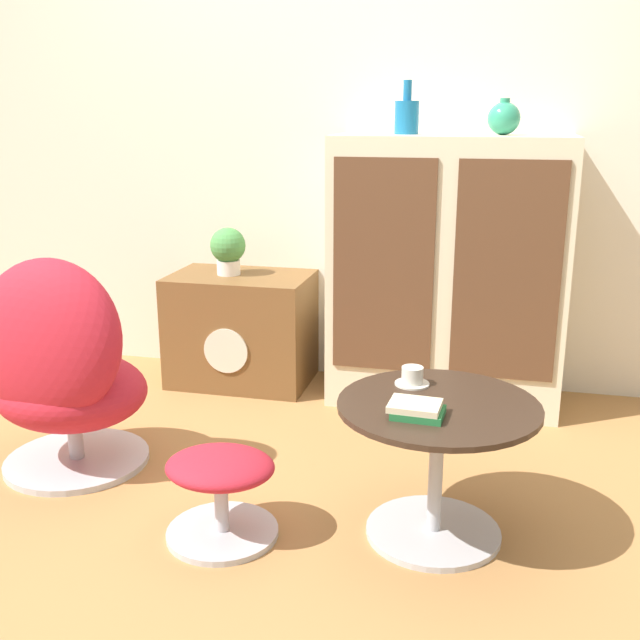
{
  "coord_description": "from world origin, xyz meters",
  "views": [
    {
      "loc": [
        0.83,
        -2.05,
        1.3
      ],
      "look_at": [
        0.21,
        0.53,
        0.55
      ],
      "focal_mm": 42.0,
      "sensor_mm": 36.0,
      "label": 1
    }
  ],
  "objects_px": {
    "ottoman": "(221,482)",
    "vase_leftmost": "(407,116)",
    "sideboard": "(447,273)",
    "tv_console": "(242,329)",
    "potted_plant": "(228,249)",
    "egg_chair": "(60,370)",
    "vase_inner_left": "(504,118)",
    "coffee_table": "(437,452)",
    "teacup": "(412,377)",
    "book_stack": "(417,409)"
  },
  "relations": [
    {
      "from": "coffee_table",
      "to": "vase_inner_left",
      "type": "distance_m",
      "value": 1.53
    },
    {
      "from": "egg_chair",
      "to": "teacup",
      "type": "bearing_deg",
      "value": 0.33
    },
    {
      "from": "egg_chair",
      "to": "ottoman",
      "type": "relative_size",
      "value": 2.34
    },
    {
      "from": "egg_chair",
      "to": "coffee_table",
      "type": "xyz_separation_m",
      "value": [
        1.37,
        -0.13,
        -0.11
      ]
    },
    {
      "from": "egg_chair",
      "to": "vase_inner_left",
      "type": "xyz_separation_m",
      "value": [
        1.5,
        1.05,
        0.87
      ]
    },
    {
      "from": "ottoman",
      "to": "coffee_table",
      "type": "distance_m",
      "value": 0.67
    },
    {
      "from": "vase_inner_left",
      "to": "sideboard",
      "type": "bearing_deg",
      "value": -178.91
    },
    {
      "from": "sideboard",
      "to": "teacup",
      "type": "distance_m",
      "value": 1.04
    },
    {
      "from": "egg_chair",
      "to": "book_stack",
      "type": "distance_m",
      "value": 1.34
    },
    {
      "from": "vase_inner_left",
      "to": "book_stack",
      "type": "height_order",
      "value": "vase_inner_left"
    },
    {
      "from": "ottoman",
      "to": "book_stack",
      "type": "height_order",
      "value": "book_stack"
    },
    {
      "from": "egg_chair",
      "to": "vase_leftmost",
      "type": "bearing_deg",
      "value": 43.68
    },
    {
      "from": "ottoman",
      "to": "teacup",
      "type": "bearing_deg",
      "value": 28.64
    },
    {
      "from": "sideboard",
      "to": "potted_plant",
      "type": "height_order",
      "value": "sideboard"
    },
    {
      "from": "vase_inner_left",
      "to": "book_stack",
      "type": "bearing_deg",
      "value": -98.29
    },
    {
      "from": "sideboard",
      "to": "tv_console",
      "type": "bearing_deg",
      "value": 179.58
    },
    {
      "from": "coffee_table",
      "to": "book_stack",
      "type": "bearing_deg",
      "value": -116.07
    },
    {
      "from": "sideboard",
      "to": "vase_inner_left",
      "type": "bearing_deg",
      "value": 1.09
    },
    {
      "from": "sideboard",
      "to": "teacup",
      "type": "height_order",
      "value": "sideboard"
    },
    {
      "from": "ottoman",
      "to": "vase_leftmost",
      "type": "xyz_separation_m",
      "value": [
        0.37,
        1.34,
        1.08
      ]
    },
    {
      "from": "ottoman",
      "to": "book_stack",
      "type": "distance_m",
      "value": 0.66
    },
    {
      "from": "potted_plant",
      "to": "teacup",
      "type": "bearing_deg",
      "value": -46.02
    },
    {
      "from": "sideboard",
      "to": "vase_leftmost",
      "type": "xyz_separation_m",
      "value": [
        -0.2,
        0.0,
        0.67
      ]
    },
    {
      "from": "ottoman",
      "to": "potted_plant",
      "type": "height_order",
      "value": "potted_plant"
    },
    {
      "from": "tv_console",
      "to": "sideboard",
      "type": "bearing_deg",
      "value": -0.42
    },
    {
      "from": "tv_console",
      "to": "ottoman",
      "type": "height_order",
      "value": "tv_console"
    },
    {
      "from": "egg_chair",
      "to": "coffee_table",
      "type": "relative_size",
      "value": 1.35
    },
    {
      "from": "vase_inner_left",
      "to": "teacup",
      "type": "xyz_separation_m",
      "value": [
        -0.23,
        -1.04,
        -0.79
      ]
    },
    {
      "from": "vase_leftmost",
      "to": "vase_inner_left",
      "type": "height_order",
      "value": "vase_leftmost"
    },
    {
      "from": "vase_leftmost",
      "to": "vase_inner_left",
      "type": "bearing_deg",
      "value": 0.0
    },
    {
      "from": "tv_console",
      "to": "book_stack",
      "type": "distance_m",
      "value": 1.64
    },
    {
      "from": "vase_leftmost",
      "to": "potted_plant",
      "type": "bearing_deg",
      "value": 179.73
    },
    {
      "from": "coffee_table",
      "to": "vase_leftmost",
      "type": "xyz_separation_m",
      "value": [
        -0.27,
        1.18,
        0.99
      ]
    },
    {
      "from": "vase_leftmost",
      "to": "vase_inner_left",
      "type": "distance_m",
      "value": 0.4
    },
    {
      "from": "potted_plant",
      "to": "book_stack",
      "type": "height_order",
      "value": "potted_plant"
    },
    {
      "from": "sideboard",
      "to": "coffee_table",
      "type": "height_order",
      "value": "sideboard"
    },
    {
      "from": "vase_leftmost",
      "to": "potted_plant",
      "type": "distance_m",
      "value": 1.03
    },
    {
      "from": "sideboard",
      "to": "egg_chair",
      "type": "relative_size",
      "value": 1.44
    },
    {
      "from": "ottoman",
      "to": "potted_plant",
      "type": "relative_size",
      "value": 1.57
    },
    {
      "from": "potted_plant",
      "to": "vase_leftmost",
      "type": "bearing_deg",
      "value": -0.27
    },
    {
      "from": "coffee_table",
      "to": "vase_inner_left",
      "type": "relative_size",
      "value": 4.15
    },
    {
      "from": "tv_console",
      "to": "teacup",
      "type": "bearing_deg",
      "value": -47.65
    },
    {
      "from": "coffee_table",
      "to": "ottoman",
      "type": "bearing_deg",
      "value": -165.96
    },
    {
      "from": "book_stack",
      "to": "teacup",
      "type": "bearing_deg",
      "value": 99.62
    },
    {
      "from": "sideboard",
      "to": "coffee_table",
      "type": "bearing_deg",
      "value": -86.59
    },
    {
      "from": "potted_plant",
      "to": "teacup",
      "type": "height_order",
      "value": "potted_plant"
    },
    {
      "from": "ottoman",
      "to": "vase_leftmost",
      "type": "distance_m",
      "value": 1.76
    },
    {
      "from": "potted_plant",
      "to": "book_stack",
      "type": "xyz_separation_m",
      "value": [
        1.05,
        -1.29,
        -0.19
      ]
    },
    {
      "from": "tv_console",
      "to": "vase_inner_left",
      "type": "xyz_separation_m",
      "value": [
        1.18,
        -0.0,
        0.99
      ]
    },
    {
      "from": "teacup",
      "to": "book_stack",
      "type": "bearing_deg",
      "value": -80.38
    }
  ]
}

